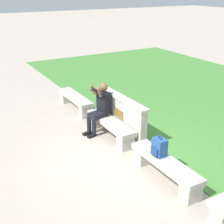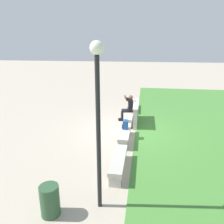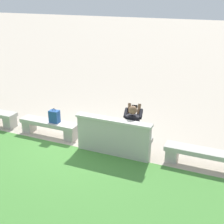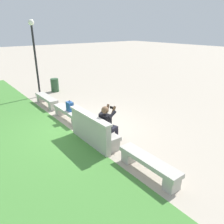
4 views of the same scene
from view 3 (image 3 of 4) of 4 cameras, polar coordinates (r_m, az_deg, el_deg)
ground_plane at (r=8.89m, az=-5.43°, el=-5.45°), size 80.00×80.00×0.00m
bench_main at (r=7.86m, az=16.16°, el=-7.67°), size 1.81×0.40×0.45m
bench_near at (r=8.33m, az=1.14°, el=-5.02°), size 1.81×0.40×0.45m
bench_mid at (r=9.30m, az=-11.42°, el=-2.52°), size 1.81×0.40×0.45m
backrest_wall_with_plaque at (r=7.95m, az=0.21°, el=-4.61°), size 2.02×0.24×1.01m
person_photographer at (r=8.08m, az=3.87°, el=-2.48°), size 0.52×0.77×1.32m
backpack at (r=9.07m, az=-10.45°, el=-0.82°), size 0.28×0.24×0.43m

